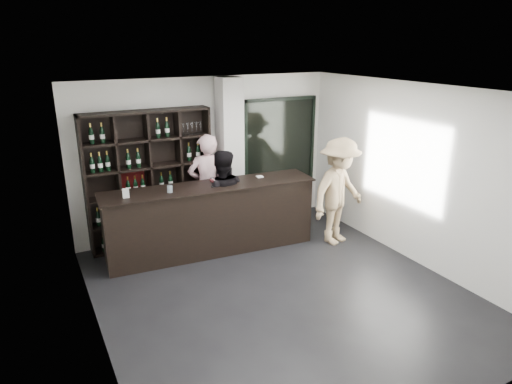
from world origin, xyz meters
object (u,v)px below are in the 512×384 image
tasting_counter (211,219)px  taster_pink (207,186)px  wine_shelf (150,179)px  customer (339,192)px  taster_black (222,200)px

tasting_counter → taster_pink: size_ratio=1.87×
wine_shelf → customer: 3.32m
tasting_counter → taster_black: taster_black is taller
tasting_counter → taster_black: (0.25, 0.10, 0.27)m
taster_black → customer: size_ratio=0.91×
wine_shelf → taster_pink: bearing=-9.4°
tasting_counter → customer: 2.29m
tasting_counter → taster_black: size_ratio=2.07×
wine_shelf → tasting_counter: size_ratio=0.66×
taster_pink → tasting_counter: bearing=78.3°
taster_black → tasting_counter: bearing=40.8°
customer → tasting_counter: bearing=146.2°
wine_shelf → taster_black: bearing=-34.3°
tasting_counter → customer: size_ratio=1.88×
taster_pink → taster_black: taster_pink is taller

